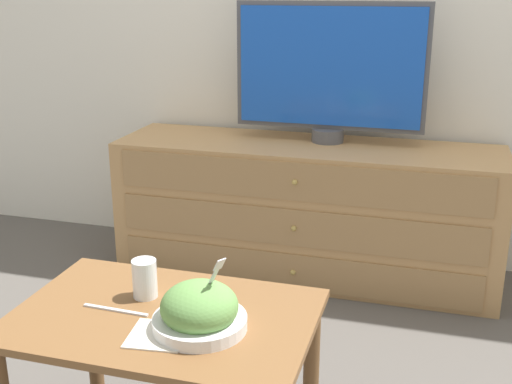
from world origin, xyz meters
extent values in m
plane|color=#56514C|center=(0.00, 0.00, 0.00)|extent=(12.00, 12.00, 0.00)
cube|color=tan|center=(-0.10, -0.26, 0.30)|extent=(1.68, 0.46, 0.60)
cube|color=#A1794C|center=(-0.10, -0.50, 0.10)|extent=(1.55, 0.01, 0.16)
sphere|color=tan|center=(-0.10, -0.50, 0.10)|extent=(0.02, 0.02, 0.02)
cube|color=#A1794C|center=(-0.10, -0.50, 0.30)|extent=(1.55, 0.01, 0.16)
sphere|color=tan|center=(-0.10, -0.50, 0.30)|extent=(0.02, 0.02, 0.02)
cube|color=#A1794C|center=(-0.10, -0.50, 0.50)|extent=(1.55, 0.01, 0.16)
sphere|color=tan|center=(-0.10, -0.50, 0.50)|extent=(0.02, 0.02, 0.02)
cylinder|color=#515156|center=(-0.03, -0.18, 0.63)|extent=(0.14, 0.14, 0.06)
cube|color=#515156|center=(-0.03, -0.18, 0.93)|extent=(0.83, 0.04, 0.54)
cube|color=blue|center=(-0.03, -0.20, 0.93)|extent=(0.79, 0.01, 0.50)
cube|color=brown|center=(-0.18, -1.64, 0.48)|extent=(0.75, 0.50, 0.02)
cylinder|color=brown|center=(-0.51, -1.43, 0.24)|extent=(0.04, 0.04, 0.47)
cylinder|color=brown|center=(0.16, -1.43, 0.24)|extent=(0.04, 0.04, 0.47)
cylinder|color=silver|center=(-0.06, -1.68, 0.51)|extent=(0.23, 0.23, 0.03)
ellipsoid|color=#66994C|center=(-0.06, -1.68, 0.55)|extent=(0.19, 0.19, 0.12)
cube|color=silver|center=(-0.05, -1.65, 0.59)|extent=(0.08, 0.06, 0.15)
cube|color=silver|center=(-0.01, -1.68, 0.66)|extent=(0.03, 0.03, 0.03)
cylinder|color=beige|center=(-0.26, -1.56, 0.52)|extent=(0.06, 0.06, 0.06)
cylinder|color=white|center=(-0.26, -1.56, 0.54)|extent=(0.06, 0.06, 0.10)
cube|color=silver|center=(-0.14, -1.74, 0.49)|extent=(0.15, 0.15, 0.00)
cube|color=silver|center=(-0.30, -1.66, 0.49)|extent=(0.18, 0.02, 0.01)
camera|label=1|loc=(0.44, -2.94, 1.27)|focal=45.00mm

